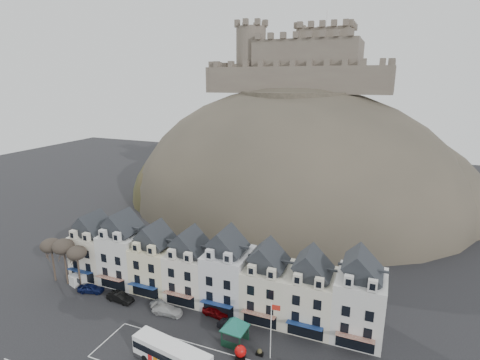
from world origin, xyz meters
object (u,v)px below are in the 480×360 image
(flagpole, at_px, (272,327))
(car_navy, at_px, (91,288))
(bus, at_px, (172,354))
(car_silver, at_px, (162,307))
(car_white, at_px, (167,310))
(car_charcoal, at_px, (232,327))
(white_van, at_px, (83,277))
(red_buoy, at_px, (240,352))
(car_maroon, at_px, (215,312))
(bus_shelter, at_px, (235,323))
(car_black, at_px, (120,297))

(flagpole, distance_m, car_navy, 34.11)
(bus, distance_m, car_silver, 12.68)
(bus, relative_size, car_navy, 2.61)
(car_white, relative_size, car_charcoal, 1.12)
(white_van, bearing_deg, car_white, 10.06)
(red_buoy, distance_m, car_navy, 30.42)
(flagpole, height_order, car_maroon, flagpole)
(bus_shelter, bearing_deg, car_silver, 172.78)
(car_charcoal, bearing_deg, car_silver, 97.75)
(flagpole, bearing_deg, car_black, 173.53)
(bus_shelter, relative_size, car_charcoal, 1.50)
(car_navy, distance_m, car_black, 6.55)
(bus_shelter, relative_size, red_buoy, 3.43)
(red_buoy, distance_m, car_charcoal, 5.72)
(car_navy, relative_size, car_maroon, 1.02)
(car_silver, bearing_deg, car_charcoal, -70.84)
(car_navy, xyz_separation_m, car_black, (6.54, -0.34, 0.02))
(car_silver, height_order, car_charcoal, car_charcoal)
(car_white, bearing_deg, car_maroon, -76.61)
(flagpole, relative_size, car_white, 1.68)
(car_maroon, height_order, car_charcoal, car_maroon)
(bus, distance_m, car_navy, 24.32)
(car_white, bearing_deg, flagpole, -104.98)
(red_buoy, bearing_deg, car_navy, 170.48)
(bus, height_order, car_maroon, bus)
(red_buoy, distance_m, car_silver, 16.50)
(car_white, bearing_deg, car_black, 84.72)
(white_van, height_order, car_silver, white_van)
(bus_shelter, distance_m, car_maroon, 7.43)
(flagpole, bearing_deg, car_white, 170.30)
(bus_shelter, height_order, car_black, bus_shelter)
(red_buoy, distance_m, car_black, 23.93)
(bus_shelter, height_order, car_charcoal, bus_shelter)
(car_maroon, relative_size, car_charcoal, 0.97)
(car_silver, xyz_separation_m, car_charcoal, (12.37, -0.58, 0.10))
(car_charcoal, bearing_deg, car_black, 100.41)
(flagpole, xyz_separation_m, car_navy, (-33.70, 3.42, -4.02))
(bus, xyz_separation_m, car_charcoal, (4.40, 9.22, -1.03))
(white_van, xyz_separation_m, car_navy, (3.85, -2.16, -0.25))
(flagpole, distance_m, car_black, 27.63)
(car_navy, bearing_deg, red_buoy, -114.68)
(red_buoy, bearing_deg, flagpole, 23.51)
(red_buoy, xyz_separation_m, car_silver, (-15.64, 5.26, -0.36))
(flagpole, distance_m, white_van, 38.15)
(bus_shelter, bearing_deg, flagpole, -5.55)
(car_black, xyz_separation_m, car_silver, (7.83, 0.58, -0.15))
(bus_shelter, bearing_deg, red_buoy, -50.04)
(car_silver, relative_size, car_charcoal, 1.01)
(bus, relative_size, bus_shelter, 1.73)
(red_buoy, distance_m, white_van, 34.60)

